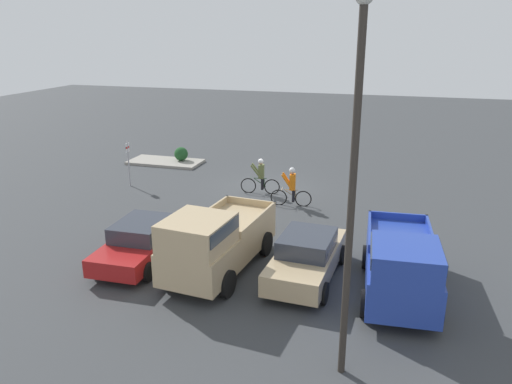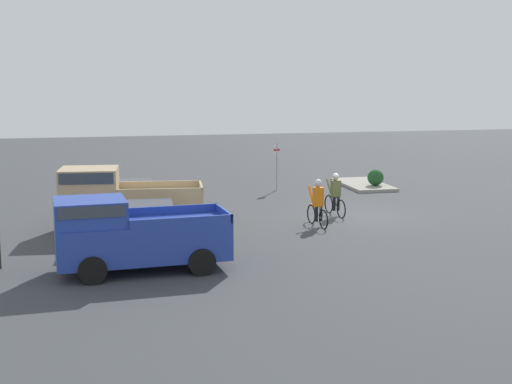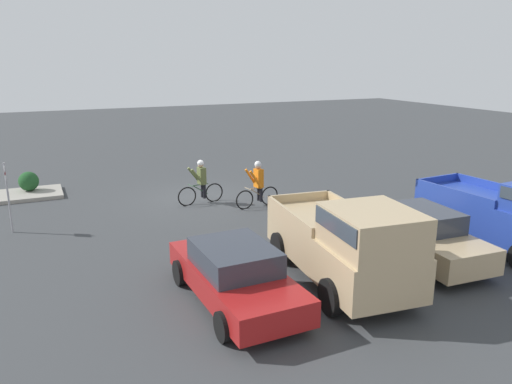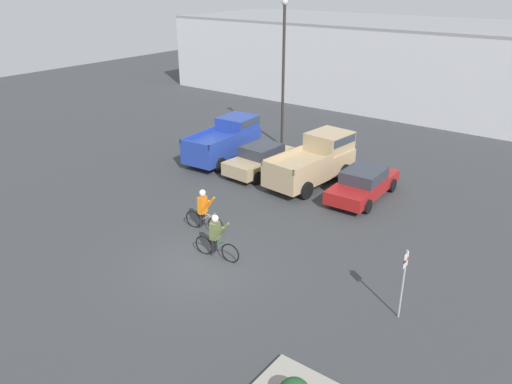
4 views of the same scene
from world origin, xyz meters
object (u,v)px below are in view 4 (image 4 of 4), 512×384
object	(u,v)px
sedan_1	(363,183)
pickup_truck_0	(226,139)
lamppost	(283,65)
cyclist_1	(203,210)
sedan_0	(262,159)
fire_lane_sign	(404,277)
cyclist_0	(216,237)
pickup_truck_1	(316,159)

from	to	relation	value
sedan_1	pickup_truck_0	bearing A→B (deg)	177.90
lamppost	cyclist_1	bearing A→B (deg)	-71.67
sedan_0	fire_lane_sign	xyz separation A→B (m)	(10.38, -7.16, 0.66)
cyclist_1	fire_lane_sign	distance (m)	8.48
pickup_truck_0	cyclist_1	distance (m)	8.53
pickup_truck_0	cyclist_0	size ratio (longest dim) A/B	2.61
pickup_truck_1	lamppost	bearing A→B (deg)	140.70
cyclist_1	fire_lane_sign	world-z (taller)	fire_lane_sign
cyclist_0	cyclist_1	size ratio (longest dim) A/B	1.03
sedan_1	lamppost	xyz separation A→B (m)	(-7.25, 4.06, 4.05)
fire_lane_sign	lamppost	xyz separation A→B (m)	(-12.02, 11.44, 3.35)
pickup_truck_0	sedan_1	world-z (taller)	pickup_truck_0
fire_lane_sign	cyclist_0	bearing A→B (deg)	-174.00
cyclist_0	cyclist_1	world-z (taller)	cyclist_1
pickup_truck_1	cyclist_1	bearing A→B (deg)	-97.21
sedan_1	cyclist_1	distance (m)	7.70
sedan_1	fire_lane_sign	distance (m)	8.82
cyclist_1	fire_lane_sign	bearing A→B (deg)	-4.18
fire_lane_sign	lamppost	world-z (taller)	lamppost
pickup_truck_0	sedan_0	distance (m)	2.90
pickup_truck_1	fire_lane_sign	xyz separation A→B (m)	(7.53, -7.76, 0.22)
sedan_0	fire_lane_sign	bearing A→B (deg)	-34.61
sedan_1	fire_lane_sign	size ratio (longest dim) A/B	1.96
cyclist_1	lamppost	distance (m)	12.03
cyclist_0	pickup_truck_1	bearing A→B (deg)	96.09
pickup_truck_1	cyclist_1	size ratio (longest dim) A/B	2.82
pickup_truck_1	fire_lane_sign	bearing A→B (deg)	-45.86
sedan_1	lamppost	bearing A→B (deg)	150.76
lamppost	sedan_1	bearing A→B (deg)	-29.24
cyclist_1	lamppost	size ratio (longest dim) A/B	0.22
pickup_truck_0	pickup_truck_1	size ratio (longest dim) A/B	0.95
cyclist_1	lamppost	xyz separation A→B (m)	(-3.59, 10.82, 3.85)
cyclist_0	lamppost	size ratio (longest dim) A/B	0.23
sedan_1	cyclist_0	bearing A→B (deg)	-102.91
sedan_1	fire_lane_sign	world-z (taller)	fire_lane_sign
pickup_truck_0	lamppost	size ratio (longest dim) A/B	0.60
pickup_truck_1	cyclist_0	xyz separation A→B (m)	(0.90, -8.46, -0.31)
pickup_truck_0	pickup_truck_1	xyz separation A→B (m)	(5.67, 0.07, 0.06)
lamppost	pickup_truck_0	bearing A→B (deg)	-107.45
pickup_truck_1	lamppost	size ratio (longest dim) A/B	0.63
sedan_0	sedan_1	bearing A→B (deg)	2.27
sedan_1	fire_lane_sign	xyz separation A→B (m)	(4.78, -7.38, 0.70)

